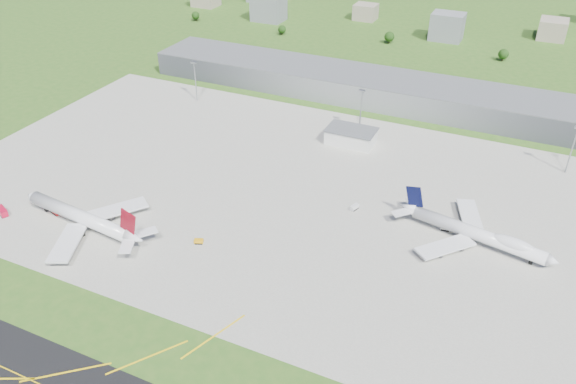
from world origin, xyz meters
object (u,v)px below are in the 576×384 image
at_px(airliner_blue_quad, 477,234).
at_px(van_white_far, 445,228).
at_px(crash_tender, 55,210).
at_px(van_white_near, 354,207).
at_px(fire_truck, 2,212).
at_px(tug_yellow, 199,241).
at_px(airliner_red_twin, 84,218).

distance_m(airliner_blue_quad, van_white_far, 14.63).
height_order(airliner_blue_quad, crash_tender, airliner_blue_quad).
height_order(van_white_near, van_white_far, van_white_near).
xyz_separation_m(airliner_blue_quad, van_white_far, (-13.49, 4.16, -3.84)).
height_order(fire_truck, tug_yellow, fire_truck).
relative_size(fire_truck, tug_yellow, 1.86).
bearing_deg(airliner_blue_quad, fire_truck, -149.79).
bearing_deg(fire_truck, tug_yellow, 35.45).
bearing_deg(airliner_blue_quad, airliner_red_twin, -147.69).
distance_m(airliner_red_twin, van_white_near, 119.65).
bearing_deg(van_white_near, tug_yellow, 154.35).
bearing_deg(crash_tender, tug_yellow, 23.34).
distance_m(fire_truck, van_white_far, 197.62).
bearing_deg(van_white_near, airliner_red_twin, 140.91).
bearing_deg(fire_truck, van_white_far, 45.02).
distance_m(airliner_red_twin, airliner_blue_quad, 167.46).
xyz_separation_m(fire_truck, crash_tender, (20.92, 10.85, -0.05)).
relative_size(airliner_blue_quad, crash_tender, 10.06).
height_order(tug_yellow, van_white_far, van_white_far).
bearing_deg(airliner_blue_quad, van_white_near, -171.53).
height_order(airliner_red_twin, van_white_far, airliner_red_twin).
bearing_deg(airliner_red_twin, van_white_near, -142.39).
xyz_separation_m(airliner_blue_quad, crash_tender, (-176.74, -56.63, -3.31)).
bearing_deg(fire_truck, airliner_red_twin, 34.21).
distance_m(tug_yellow, van_white_far, 106.15).
relative_size(airliner_red_twin, crash_tender, 10.53).
xyz_separation_m(airliner_blue_quad, fire_truck, (-197.66, -67.48, -3.26)).
distance_m(airliner_red_twin, van_white_far, 156.65).
distance_m(airliner_red_twin, tug_yellow, 52.15).
relative_size(crash_tender, van_white_far, 1.61).
bearing_deg(crash_tender, fire_truck, -135.83).
xyz_separation_m(fire_truck, van_white_far, (184.17, 71.64, -0.59)).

